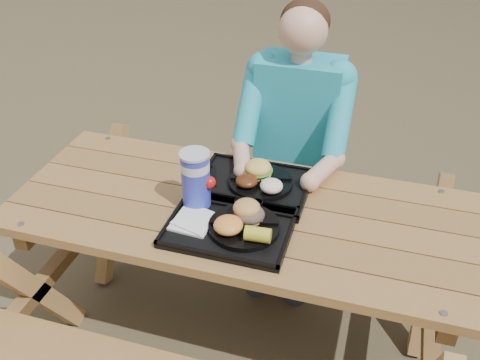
# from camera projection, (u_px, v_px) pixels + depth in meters

# --- Properties ---
(ground) EXTENTS (60.00, 60.00, 0.00)m
(ground) POSITION_uv_depth(u_px,v_px,m) (240.00, 336.00, 2.49)
(ground) COLOR #999999
(ground) RESTS_ON ground
(picnic_table) EXTENTS (1.80, 1.49, 0.75)m
(picnic_table) POSITION_uv_depth(u_px,v_px,m) (240.00, 278.00, 2.28)
(picnic_table) COLOR #999999
(picnic_table) RESTS_ON ground
(tray_near) EXTENTS (0.45, 0.35, 0.02)m
(tray_near) POSITION_uv_depth(u_px,v_px,m) (230.00, 227.00, 1.96)
(tray_near) COLOR black
(tray_near) RESTS_ON picnic_table
(tray_far) EXTENTS (0.45, 0.35, 0.02)m
(tray_far) POSITION_uv_depth(u_px,v_px,m) (253.00, 186.00, 2.17)
(tray_far) COLOR black
(tray_far) RESTS_ON picnic_table
(plate_near) EXTENTS (0.26, 0.26, 0.02)m
(plate_near) POSITION_uv_depth(u_px,v_px,m) (244.00, 227.00, 1.93)
(plate_near) COLOR black
(plate_near) RESTS_ON tray_near
(plate_far) EXTENTS (0.26, 0.26, 0.02)m
(plate_far) POSITION_uv_depth(u_px,v_px,m) (261.00, 182.00, 2.16)
(plate_far) COLOR black
(plate_far) RESTS_ON tray_far
(napkin_stack) EXTENTS (0.15, 0.15, 0.02)m
(napkin_stack) POSITION_uv_depth(u_px,v_px,m) (193.00, 221.00, 1.96)
(napkin_stack) COLOR white
(napkin_stack) RESTS_ON tray_near
(soda_cup) EXTENTS (0.11, 0.11, 0.22)m
(soda_cup) POSITION_uv_depth(u_px,v_px,m) (196.00, 180.00, 2.00)
(soda_cup) COLOR #1827BB
(soda_cup) RESTS_ON tray_near
(condiment_bbq) EXTENTS (0.05, 0.05, 0.03)m
(condiment_bbq) POSITION_uv_depth(u_px,v_px,m) (241.00, 204.00, 2.03)
(condiment_bbq) COLOR black
(condiment_bbq) RESTS_ON tray_near
(condiment_mustard) EXTENTS (0.05, 0.05, 0.03)m
(condiment_mustard) POSITION_uv_depth(u_px,v_px,m) (257.00, 204.00, 2.03)
(condiment_mustard) COLOR gold
(condiment_mustard) RESTS_ON tray_near
(sandwich) EXTENTS (0.11, 0.11, 0.11)m
(sandwich) POSITION_uv_depth(u_px,v_px,m) (249.00, 207.00, 1.92)
(sandwich) COLOR #CB9047
(sandwich) RESTS_ON plate_near
(mac_cheese) EXTENTS (0.11, 0.11, 0.05)m
(mac_cheese) POSITION_uv_depth(u_px,v_px,m) (228.00, 225.00, 1.88)
(mac_cheese) COLOR #FCA442
(mac_cheese) RESTS_ON plate_near
(corn_cob) EXTENTS (0.10, 0.10, 0.05)m
(corn_cob) POSITION_uv_depth(u_px,v_px,m) (258.00, 234.00, 1.84)
(corn_cob) COLOR gold
(corn_cob) RESTS_ON plate_near
(cutlery_far) EXTENTS (0.08, 0.16, 0.01)m
(cutlery_far) POSITION_uv_depth(u_px,v_px,m) (213.00, 176.00, 2.21)
(cutlery_far) COLOR black
(cutlery_far) RESTS_ON tray_far
(burger) EXTENTS (0.11, 0.11, 0.10)m
(burger) POSITION_uv_depth(u_px,v_px,m) (258.00, 165.00, 2.16)
(burger) COLOR #EBC453
(burger) RESTS_ON plate_far
(baked_beans) EXTENTS (0.09, 0.09, 0.04)m
(baked_beans) POSITION_uv_depth(u_px,v_px,m) (247.00, 181.00, 2.12)
(baked_beans) COLOR #562611
(baked_beans) RESTS_ON plate_far
(potato_salad) EXTENTS (0.09, 0.09, 0.05)m
(potato_salad) POSITION_uv_depth(u_px,v_px,m) (271.00, 186.00, 2.08)
(potato_salad) COLOR white
(potato_salad) RESTS_ON plate_far
(diner) EXTENTS (0.48, 0.84, 1.28)m
(diner) POSITION_uv_depth(u_px,v_px,m) (295.00, 157.00, 2.59)
(diner) COLOR teal
(diner) RESTS_ON ground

